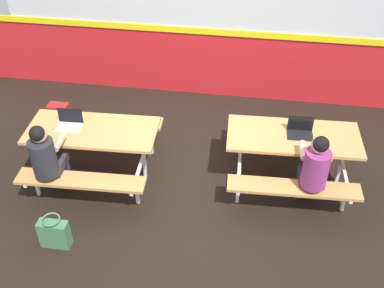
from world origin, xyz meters
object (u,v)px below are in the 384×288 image
at_px(laptop_dark, 300,131).
at_px(tote_bag_bright, 54,233).
at_px(student_further, 314,167).
at_px(laptop_silver, 70,123).
at_px(picnic_table_right, 292,146).
at_px(picnic_table_left, 93,140).
at_px(backpack_dark, 60,117).
at_px(student_nearer, 47,156).

distance_m(laptop_dark, tote_bag_bright, 3.21).
bearing_deg(student_further, laptop_dark, 105.05).
bearing_deg(laptop_silver, picnic_table_right, 4.80).
relative_size(picnic_table_left, student_further, 1.41).
xyz_separation_m(picnic_table_right, backpack_dark, (-3.43, 0.65, -0.36)).
xyz_separation_m(laptop_silver, laptop_dark, (2.93, 0.28, 0.00)).
bearing_deg(tote_bag_bright, laptop_silver, 99.06).
xyz_separation_m(picnic_table_left, student_nearer, (-0.38, -0.57, 0.13)).
height_order(student_further, laptop_silver, student_further).
height_order(picnic_table_left, picnic_table_right, same).
distance_m(laptop_silver, laptop_dark, 2.94).
bearing_deg(picnic_table_right, backpack_dark, 169.32).
bearing_deg(picnic_table_left, picnic_table_right, 5.90).
distance_m(picnic_table_right, laptop_silver, 2.87).
bearing_deg(backpack_dark, picnic_table_right, -10.68).
distance_m(picnic_table_right, student_nearer, 3.05).
bearing_deg(student_nearer, picnic_table_left, 56.77).
xyz_separation_m(picnic_table_right, laptop_silver, (-2.86, -0.24, 0.21)).
xyz_separation_m(picnic_table_right, student_further, (0.23, -0.55, 0.13)).
xyz_separation_m(backpack_dark, tote_bag_bright, (0.79, -2.20, -0.02)).
distance_m(student_further, backpack_dark, 3.88).
bearing_deg(picnic_table_right, student_nearer, -164.06).
height_order(picnic_table_left, laptop_dark, laptop_dark).
distance_m(laptop_dark, backpack_dark, 3.60).
height_order(picnic_table_left, student_nearer, student_nearer).
distance_m(picnic_table_left, laptop_silver, 0.37).
height_order(picnic_table_right, student_further, student_further).
distance_m(picnic_table_left, backpack_dark, 1.31).
bearing_deg(picnic_table_left, tote_bag_bright, -93.96).
bearing_deg(tote_bag_bright, backpack_dark, 109.70).
bearing_deg(backpack_dark, laptop_dark, -9.83).
bearing_deg(student_further, backpack_dark, 161.93).
bearing_deg(student_nearer, backpack_dark, 108.67).
height_order(student_further, backpack_dark, student_further).
bearing_deg(tote_bag_bright, student_further, 19.29).
xyz_separation_m(laptop_dark, backpack_dark, (-3.51, 0.61, -0.57)).
height_order(student_nearer, backpack_dark, student_nearer).
relative_size(picnic_table_right, student_further, 1.41).
bearing_deg(picnic_table_right, picnic_table_left, -174.10).
bearing_deg(tote_bag_bright, laptop_dark, 30.40).
relative_size(student_nearer, laptop_dark, 3.67).
relative_size(picnic_table_right, student_nearer, 1.41).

